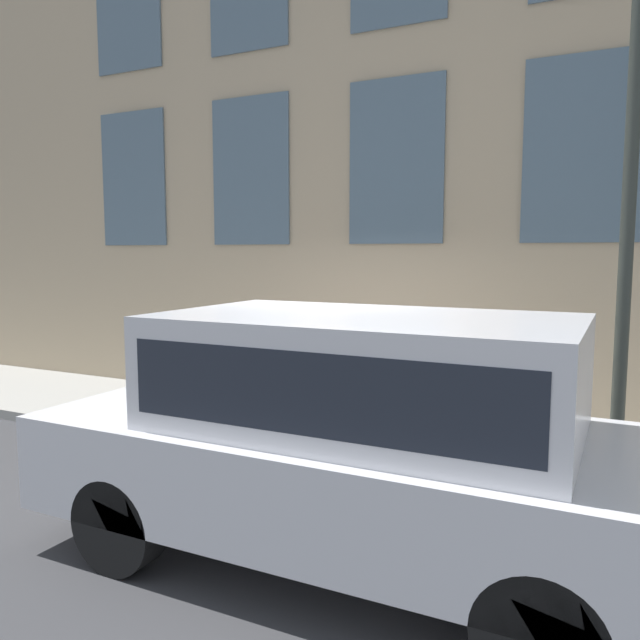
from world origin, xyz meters
The scene contains 6 objects.
ground_plane centered at (0.00, 0.00, 0.00)m, with size 80.00×80.00×0.00m, color #38383A.
sidewalk centered at (1.12, 0.00, 0.06)m, with size 2.25×60.00×0.13m.
fire_hydrant centered at (0.50, -0.07, 0.49)m, with size 0.37×0.47×0.71m.
person centered at (0.66, 0.58, 0.79)m, with size 0.27×0.18×1.10m.
parked_truck_silver_near centered at (-1.48, -1.06, 1.02)m, with size 1.86×4.52×1.80m.
street_lamp centered at (0.69, -2.68, 3.73)m, with size 0.36×0.36×5.84m.
Camera 1 is at (-5.40, -2.72, 2.23)m, focal length 35.00 mm.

